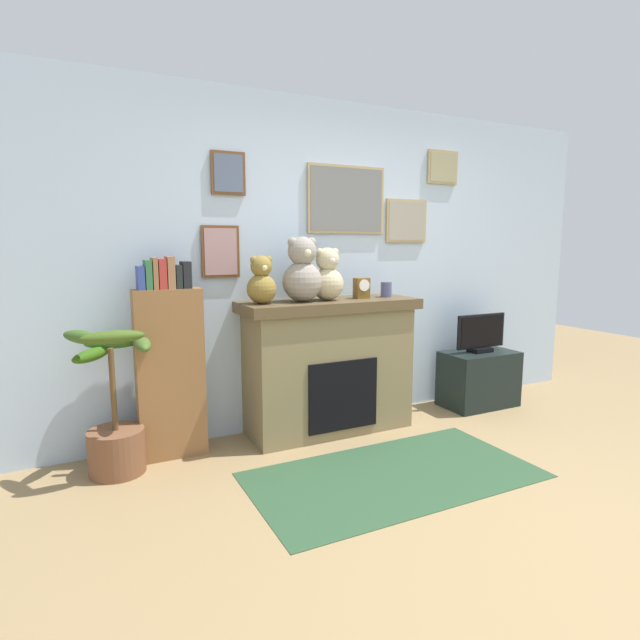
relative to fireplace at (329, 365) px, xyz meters
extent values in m
plane|color=#92764E|center=(0.27, -1.70, -0.53)|extent=(12.00, 12.00, 0.00)
cube|color=silver|center=(0.27, 0.30, 0.77)|extent=(5.20, 0.12, 2.60)
cube|color=tan|center=(0.27, 0.22, 1.30)|extent=(0.70, 0.02, 0.54)
cube|color=slate|center=(0.27, 0.21, 1.30)|extent=(0.66, 0.00, 0.50)
cube|color=brown|center=(-0.71, 0.22, 1.45)|extent=(0.25, 0.02, 0.31)
cube|color=slate|center=(-0.71, 0.21, 1.45)|extent=(0.21, 0.00, 0.27)
cube|color=tan|center=(0.87, 0.22, 1.14)|extent=(0.41, 0.02, 0.37)
cube|color=gray|center=(0.87, 0.21, 1.14)|extent=(0.37, 0.00, 0.33)
cube|color=tan|center=(1.25, 0.22, 1.62)|extent=(0.32, 0.02, 0.29)
cube|color=tan|center=(1.25, 0.21, 1.62)|extent=(0.28, 0.00, 0.25)
cube|color=brown|center=(-0.78, 0.22, 0.89)|extent=(0.28, 0.02, 0.38)
cube|color=#AC8283|center=(-0.78, 0.21, 0.89)|extent=(0.24, 0.00, 0.34)
cube|color=olive|center=(0.00, 0.00, -0.05)|extent=(1.28, 0.47, 0.97)
cube|color=brown|center=(0.00, 0.00, 0.48)|extent=(1.40, 0.53, 0.08)
cube|color=black|center=(0.00, -0.24, -0.18)|extent=(0.58, 0.02, 0.53)
cube|color=brown|center=(-1.21, 0.04, 0.06)|extent=(0.45, 0.16, 1.18)
cube|color=#314493|center=(-1.37, 0.04, 0.72)|extent=(0.04, 0.13, 0.16)
cube|color=#316C3F|center=(-1.33, 0.04, 0.74)|extent=(0.04, 0.13, 0.19)
cube|color=#94613E|center=(-1.28, 0.04, 0.75)|extent=(0.03, 0.13, 0.21)
cube|color=#AE312D|center=(-1.24, 0.04, 0.75)|extent=(0.05, 0.13, 0.20)
cube|color=#996947|center=(-1.18, 0.04, 0.76)|extent=(0.05, 0.13, 0.22)
cube|color=black|center=(-1.13, 0.04, 0.73)|extent=(0.04, 0.13, 0.16)
cube|color=black|center=(-1.08, 0.04, 0.74)|extent=(0.06, 0.13, 0.18)
cylinder|color=brown|center=(-1.59, -0.07, -0.39)|extent=(0.35, 0.35, 0.29)
cylinder|color=brown|center=(-1.59, -0.07, 0.03)|extent=(0.04, 0.04, 0.54)
ellipsoid|color=#416024|center=(-1.40, -0.09, 0.31)|extent=(0.12, 0.37, 0.08)
ellipsoid|color=#306321|center=(-1.56, 0.12, 0.30)|extent=(0.37, 0.15, 0.08)
ellipsoid|color=#2F5910|center=(-1.70, 0.01, 0.25)|extent=(0.30, 0.35, 0.08)
ellipsoid|color=#385A1F|center=(-1.75, -0.17, 0.40)|extent=(0.27, 0.36, 0.08)
ellipsoid|color=#3C5619|center=(-1.58, -0.28, 0.40)|extent=(0.36, 0.11, 0.08)
cube|color=black|center=(1.51, -0.06, -0.28)|extent=(0.67, 0.40, 0.50)
cube|color=black|center=(1.51, -0.06, -0.01)|extent=(0.20, 0.14, 0.04)
cube|color=black|center=(1.51, -0.06, 0.17)|extent=(0.53, 0.03, 0.31)
cube|color=black|center=(1.51, -0.08, 0.17)|extent=(0.49, 0.00, 0.27)
cube|color=#294A2E|center=(0.00, -0.91, -0.53)|extent=(1.86, 0.97, 0.01)
cylinder|color=#4C517A|center=(0.51, -0.02, 0.58)|extent=(0.09, 0.09, 0.12)
cube|color=brown|center=(0.28, -0.02, 0.60)|extent=(0.11, 0.08, 0.16)
cylinder|color=white|center=(0.28, -0.06, 0.62)|extent=(0.09, 0.01, 0.09)
sphere|color=olive|center=(-0.56, -0.02, 0.63)|extent=(0.22, 0.22, 0.22)
sphere|color=olive|center=(-0.56, -0.02, 0.79)|extent=(0.16, 0.16, 0.16)
sphere|color=olive|center=(-0.61, -0.02, 0.83)|extent=(0.05, 0.05, 0.05)
sphere|color=olive|center=(-0.50, -0.02, 0.83)|extent=(0.05, 0.05, 0.05)
sphere|color=beige|center=(-0.56, -0.08, 0.78)|extent=(0.05, 0.05, 0.05)
sphere|color=gray|center=(-0.24, -0.02, 0.67)|extent=(0.30, 0.30, 0.30)
sphere|color=gray|center=(-0.24, -0.02, 0.89)|extent=(0.22, 0.22, 0.22)
sphere|color=gray|center=(-0.31, -0.02, 0.96)|extent=(0.08, 0.08, 0.08)
sphere|color=gray|center=(-0.16, -0.02, 0.96)|extent=(0.08, 0.08, 0.08)
sphere|color=beige|center=(-0.24, -0.10, 0.88)|extent=(0.06, 0.06, 0.06)
sphere|color=#BFB38B|center=(-0.03, -0.02, 0.64)|extent=(0.25, 0.25, 0.25)
sphere|color=#BFB38B|center=(-0.03, -0.02, 0.83)|extent=(0.18, 0.18, 0.18)
sphere|color=#BFB38B|center=(-0.09, -0.02, 0.88)|extent=(0.06, 0.06, 0.06)
sphere|color=#BFB38B|center=(0.04, -0.02, 0.88)|extent=(0.06, 0.06, 0.06)
sphere|color=beige|center=(-0.03, -0.09, 0.82)|extent=(0.05, 0.05, 0.05)
camera|label=1|loc=(-1.79, -3.45, 0.94)|focal=28.40mm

